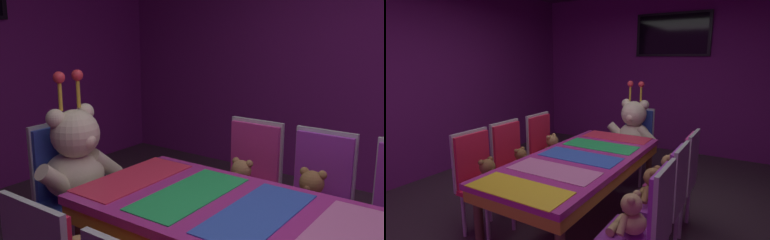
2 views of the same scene
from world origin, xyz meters
The scene contains 7 objects.
banquet_table centered at (0.00, 0.00, 0.65)m, with size 0.90×2.02×0.75m.
chair_right_1 centered at (0.85, -0.01, 0.60)m, with size 0.42×0.41×0.98m.
teddy_right_1 centered at (0.70, -0.01, 0.59)m, with size 0.26×0.33×0.31m.
chair_right_2 centered at (0.84, 0.50, 0.60)m, with size 0.42×0.41×0.98m.
teddy_right_2 centered at (0.70, 0.50, 0.58)m, with size 0.23×0.30×0.29m.
throne_chair centered at (0.00, 1.54, 0.60)m, with size 0.41×0.42×0.98m.
king_teddy_bear centered at (0.00, 1.37, 0.75)m, with size 0.70×0.54×0.90m.
Camera 1 is at (-1.85, -0.95, 1.69)m, focal length 41.32 mm.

